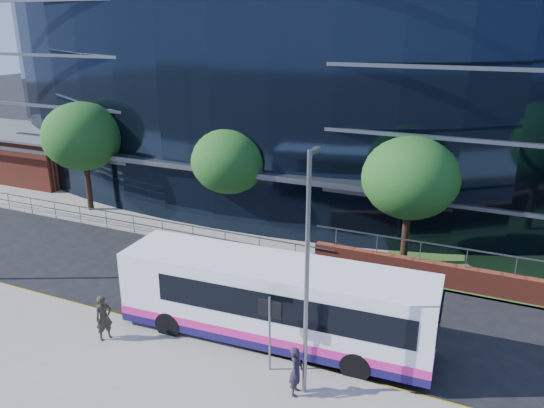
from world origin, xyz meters
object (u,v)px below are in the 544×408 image
at_px(brick_pavilion, 39,153).
at_px(streetlight_east, 307,271).
at_px(tree_far_b, 229,161).
at_px(street_sign, 270,318).
at_px(pedestrian_b, 104,318).
at_px(pedestrian, 296,371).
at_px(tree_far_c, 410,178).
at_px(tree_far_a, 83,136).
at_px(city_bus, 276,301).

distance_m(brick_pavilion, streetlight_east, 32.19).
bearing_deg(streetlight_east, tree_far_b, 127.63).
xyz_separation_m(street_sign, pedestrian_b, (-6.44, -0.83, -1.11)).
xyz_separation_m(brick_pavilion, streetlight_east, (28.00, -15.67, 2.50)).
distance_m(tree_far_b, pedestrian, 15.13).
distance_m(street_sign, pedestrian_b, 6.58).
distance_m(streetlight_east, pedestrian_b, 8.64).
bearing_deg(tree_far_c, streetlight_east, -95.11).
height_order(tree_far_b, streetlight_east, streetlight_east).
height_order(brick_pavilion, streetlight_east, streetlight_east).
relative_size(tree_far_b, tree_far_c, 0.93).
distance_m(brick_pavilion, tree_far_a, 10.48).
relative_size(tree_far_b, pedestrian, 3.57).
bearing_deg(brick_pavilion, street_sign, -29.65).
xyz_separation_m(street_sign, tree_far_c, (2.50, 10.59, 2.39)).
relative_size(streetlight_east, pedestrian, 4.72).
xyz_separation_m(tree_far_c, city_bus, (-3.09, -8.70, -2.84)).
height_order(pedestrian, pedestrian_b, pedestrian_b).
bearing_deg(pedestrian, city_bus, 26.33).
height_order(brick_pavilion, city_bus, brick_pavilion).
distance_m(city_bus, pedestrian, 3.35).
relative_size(brick_pavilion, tree_far_b, 1.42).
relative_size(tree_far_a, city_bus, 0.58).
height_order(city_bus, pedestrian, city_bus).
bearing_deg(pedestrian, street_sign, 49.42).
height_order(streetlight_east, city_bus, streetlight_east).
bearing_deg(brick_pavilion, pedestrian_b, -38.42).
distance_m(tree_far_a, pedestrian_b, 16.35).
relative_size(street_sign, streetlight_east, 0.35).
relative_size(street_sign, pedestrian_b, 1.57).
xyz_separation_m(brick_pavilion, pedestrian, (27.78, -15.89, -0.94)).
height_order(brick_pavilion, pedestrian, brick_pavilion).
bearing_deg(pedestrian, brick_pavilion, 51.79).
bearing_deg(tree_far_c, pedestrian_b, -128.05).
relative_size(tree_far_a, pedestrian, 4.12).
bearing_deg(tree_far_a, tree_far_b, 2.86).
bearing_deg(tree_far_b, brick_pavilion, 168.12).
relative_size(street_sign, tree_far_c, 0.43).
xyz_separation_m(tree_far_a, pedestrian_b, (11.06, -11.42, -3.82)).
distance_m(pedestrian, pedestrian_b, 7.72).
bearing_deg(tree_far_a, brick_pavilion, 153.45).
bearing_deg(street_sign, tree_far_c, 76.71).
height_order(tree_far_a, streetlight_east, streetlight_east).
relative_size(brick_pavilion, pedestrian_b, 4.82).
bearing_deg(brick_pavilion, streetlight_east, -29.24).
height_order(tree_far_c, city_bus, tree_far_c).
height_order(streetlight_east, pedestrian_b, streetlight_east).
distance_m(city_bus, pedestrian_b, 6.48).
xyz_separation_m(tree_far_b, streetlight_east, (9.00, -11.67, 0.23)).
bearing_deg(tree_far_c, tree_far_a, 180.00).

